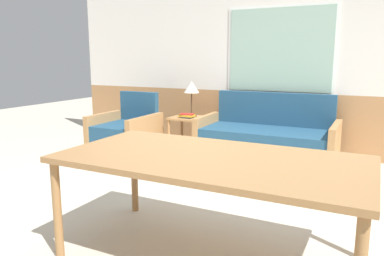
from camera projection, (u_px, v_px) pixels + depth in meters
The scene contains 8 objects.
ground_plane at pixel (210, 216), 3.35m from camera, with size 16.00×16.00×0.00m, color beige.
wall_back at pixel (284, 60), 5.41m from camera, with size 7.20×0.09×2.70m.
couch at pixel (267, 141), 5.13m from camera, with size 1.84×0.86×0.91m.
armchair at pixel (126, 136), 5.50m from camera, with size 0.80×0.86×0.89m.
side_table at pixel (187, 123), 5.65m from camera, with size 0.47×0.47×0.52m.
table_lamp at pixel (191, 89), 5.62m from camera, with size 0.23×0.23×0.53m.
book_stack at pixel (187, 116), 5.54m from camera, with size 0.22×0.17×0.06m.
dining_table at pixel (211, 165), 2.53m from camera, with size 2.05×1.04×0.74m.
Camera 1 is at (1.26, -2.88, 1.40)m, focal length 35.00 mm.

